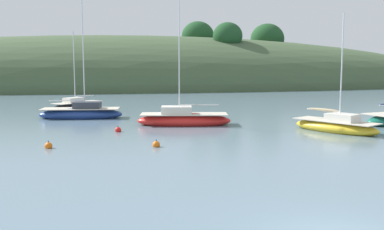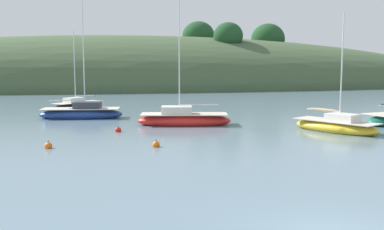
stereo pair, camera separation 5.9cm
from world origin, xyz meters
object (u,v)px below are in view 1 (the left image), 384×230
(mooring_buoy_inner, at_px, (49,146))
(mooring_buoy_channel, at_px, (156,145))
(sailboat_cream_ketch, at_px, (77,105))
(sailboat_navy_dinghy, at_px, (336,126))
(mooring_buoy_outer, at_px, (118,130))
(sailboat_black_sloop, at_px, (183,119))
(sailboat_grey_yawl, at_px, (81,113))

(mooring_buoy_inner, distance_m, mooring_buoy_channel, 6.14)
(sailboat_cream_ketch, xyz_separation_m, mooring_buoy_inner, (-0.43, -22.73, -0.25))
(sailboat_cream_ketch, xyz_separation_m, mooring_buoy_channel, (5.65, -23.54, -0.25))
(sailboat_navy_dinghy, distance_m, mooring_buoy_channel, 13.67)
(mooring_buoy_outer, xyz_separation_m, mooring_buoy_inner, (-4.13, -5.45, 0.00))
(sailboat_cream_ketch, distance_m, sailboat_black_sloop, 17.11)
(sailboat_grey_yawl, distance_m, mooring_buoy_inner, 14.29)
(sailboat_grey_yawl, bearing_deg, mooring_buoy_outer, -71.72)
(sailboat_cream_ketch, distance_m, mooring_buoy_channel, 24.21)
(sailboat_grey_yawl, bearing_deg, mooring_buoy_inner, -94.92)
(mooring_buoy_outer, distance_m, mooring_buoy_inner, 6.84)
(sailboat_black_sloop, bearing_deg, sailboat_cream_ketch, 121.33)
(sailboat_cream_ketch, bearing_deg, sailboat_navy_dinghy, -46.94)
(mooring_buoy_inner, relative_size, mooring_buoy_channel, 1.00)
(sailboat_black_sloop, height_order, sailboat_navy_dinghy, sailboat_black_sloop)
(mooring_buoy_outer, bearing_deg, mooring_buoy_inner, -127.11)
(sailboat_cream_ketch, distance_m, mooring_buoy_outer, 17.66)
(sailboat_black_sloop, distance_m, mooring_buoy_inner, 12.37)
(sailboat_grey_yawl, height_order, sailboat_navy_dinghy, sailboat_grey_yawl)
(sailboat_navy_dinghy, relative_size, mooring_buoy_channel, 15.76)
(mooring_buoy_outer, bearing_deg, sailboat_grey_yawl, 108.28)
(sailboat_navy_dinghy, bearing_deg, mooring_buoy_inner, -172.69)
(sailboat_navy_dinghy, xyz_separation_m, mooring_buoy_outer, (-15.22, 2.97, -0.28))
(mooring_buoy_inner, bearing_deg, mooring_buoy_outer, 52.89)
(mooring_buoy_inner, bearing_deg, sailboat_cream_ketch, 88.91)
(sailboat_grey_yawl, distance_m, mooring_buoy_channel, 15.82)
(mooring_buoy_channel, bearing_deg, mooring_buoy_inner, 172.40)
(sailboat_black_sloop, bearing_deg, mooring_buoy_outer, -152.95)
(sailboat_black_sloop, xyz_separation_m, sailboat_navy_dinghy, (10.02, -5.63, -0.04))
(sailboat_grey_yawl, height_order, mooring_buoy_inner, sailboat_grey_yawl)
(sailboat_black_sloop, height_order, mooring_buoy_channel, sailboat_black_sloop)
(mooring_buoy_outer, height_order, mooring_buoy_channel, same)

